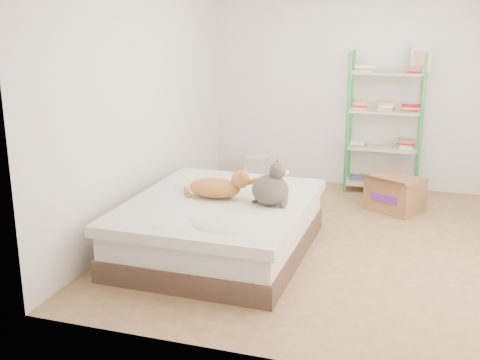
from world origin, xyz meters
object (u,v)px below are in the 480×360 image
at_px(grey_cat, 270,183).
at_px(cardboard_box, 395,194).
at_px(orange_cat, 215,186).
at_px(shelf_unit, 385,127).
at_px(white_bin, 257,169).
at_px(bed, 220,226).

xyz_separation_m(grey_cat, cardboard_box, (0.98, 1.71, -0.51)).
relative_size(orange_cat, grey_cat, 1.43).
bearing_deg(cardboard_box, orange_cat, -104.01).
distance_m(shelf_unit, cardboard_box, 0.94).
height_order(grey_cat, shelf_unit, shelf_unit).
xyz_separation_m(grey_cat, shelf_unit, (0.78, 2.40, 0.11)).
bearing_deg(orange_cat, grey_cat, -9.05).
bearing_deg(shelf_unit, white_bin, -178.88).
xyz_separation_m(cardboard_box, white_bin, (-1.79, 0.65, -0.02)).
bearing_deg(grey_cat, shelf_unit, -19.58).
distance_m(bed, white_bin, 2.40).
relative_size(cardboard_box, white_bin, 2.13).
distance_m(grey_cat, cardboard_box, 2.04).
height_order(orange_cat, grey_cat, grey_cat).
relative_size(shelf_unit, cardboard_box, 2.45).
distance_m(cardboard_box, white_bin, 1.91).
height_order(orange_cat, white_bin, orange_cat).
height_order(bed, orange_cat, orange_cat).
bearing_deg(cardboard_box, white_bin, -171.39).
height_order(shelf_unit, cardboard_box, shelf_unit).
bearing_deg(orange_cat, white_bin, 93.65).
bearing_deg(bed, cardboard_box, 50.48).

